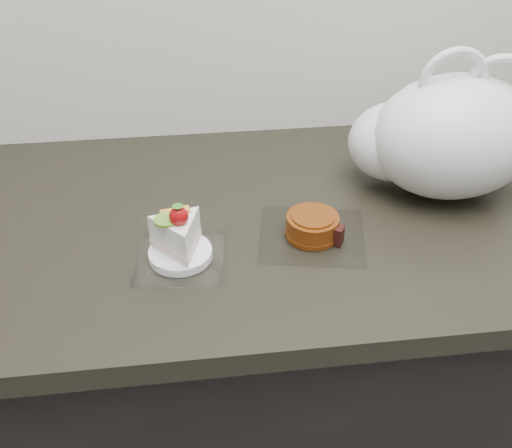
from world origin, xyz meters
TOP-DOWN VIEW (x-y plane):
  - counter at (0.00, 1.69)m, footprint 2.04×0.64m
  - cake_tray at (-0.30, 1.58)m, footprint 0.15×0.15m
  - mooncake_wrap at (-0.08, 1.61)m, footprint 0.20×0.19m
  - plastic_bag at (0.17, 1.73)m, footprint 0.35×0.28m

SIDE VIEW (x-z plane):
  - counter at x=0.00m, z-range 0.00..0.90m
  - mooncake_wrap at x=-0.08m, z-range 0.90..0.94m
  - cake_tray at x=-0.30m, z-range 0.88..0.98m
  - plastic_bag at x=0.17m, z-range 0.87..1.14m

